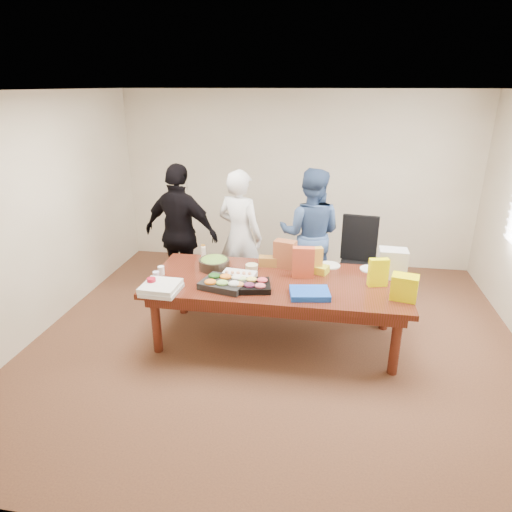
% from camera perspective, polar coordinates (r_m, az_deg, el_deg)
% --- Properties ---
extents(floor, '(5.50, 5.00, 0.02)m').
position_cam_1_polar(floor, '(5.22, 2.55, -10.71)').
color(floor, '#47301E').
rests_on(floor, ground).
extents(ceiling, '(5.50, 5.00, 0.02)m').
position_cam_1_polar(ceiling, '(4.43, 3.15, 20.69)').
color(ceiling, white).
rests_on(ceiling, wall_back).
extents(wall_back, '(5.50, 0.04, 2.70)m').
position_cam_1_polar(wall_back, '(7.06, 5.23, 9.71)').
color(wall_back, beige).
rests_on(wall_back, floor).
extents(wall_front, '(5.50, 0.04, 2.70)m').
position_cam_1_polar(wall_front, '(2.41, -4.36, -14.27)').
color(wall_front, beige).
rests_on(wall_front, floor).
extents(wall_left, '(0.04, 5.00, 2.70)m').
position_cam_1_polar(wall_left, '(5.65, -26.21, 4.67)').
color(wall_left, beige).
rests_on(wall_left, floor).
extents(conference_table, '(2.80, 1.20, 0.75)m').
position_cam_1_polar(conference_table, '(5.03, 2.62, -6.98)').
color(conference_table, '#4C1C0F').
rests_on(conference_table, floor).
extents(office_chair, '(0.64, 0.64, 1.12)m').
position_cam_1_polar(office_chair, '(5.89, 13.07, -1.20)').
color(office_chair, black).
rests_on(office_chair, floor).
extents(person_center, '(0.75, 0.63, 1.77)m').
position_cam_1_polar(person_center, '(5.84, -2.08, 2.57)').
color(person_center, silver).
rests_on(person_center, floor).
extents(person_right, '(0.91, 0.74, 1.76)m').
position_cam_1_polar(person_right, '(5.96, 6.99, 2.82)').
color(person_right, '#354E7E').
rests_on(person_right, floor).
extents(person_left, '(1.15, 0.70, 1.84)m').
position_cam_1_polar(person_left, '(5.90, -9.64, 2.84)').
color(person_left, black).
rests_on(person_left, floor).
extents(veggie_tray, '(0.53, 0.46, 0.07)m').
position_cam_1_polar(veggie_tray, '(4.69, -4.13, -3.59)').
color(veggie_tray, black).
rests_on(veggie_tray, conference_table).
extents(fruit_tray, '(0.46, 0.39, 0.06)m').
position_cam_1_polar(fruit_tray, '(4.64, -0.71, -3.88)').
color(fruit_tray, black).
rests_on(fruit_tray, conference_table).
extents(sheet_cake, '(0.39, 0.31, 0.06)m').
position_cam_1_polar(sheet_cake, '(4.86, -2.32, -2.65)').
color(sheet_cake, white).
rests_on(sheet_cake, conference_table).
extents(salad_bowl, '(0.41, 0.41, 0.12)m').
position_cam_1_polar(salad_bowl, '(5.15, -5.40, -1.03)').
color(salad_bowl, black).
rests_on(salad_bowl, conference_table).
extents(chip_bag_blue, '(0.44, 0.35, 0.06)m').
position_cam_1_polar(chip_bag_blue, '(4.52, 6.93, -4.79)').
color(chip_bag_blue, blue).
rests_on(chip_bag_blue, conference_table).
extents(chip_bag_red, '(0.25, 0.12, 0.35)m').
position_cam_1_polar(chip_bag_red, '(4.89, 6.11, -0.83)').
color(chip_bag_red, '#C84927').
rests_on(chip_bag_red, conference_table).
extents(chip_bag_yellow, '(0.22, 0.13, 0.30)m').
position_cam_1_polar(chip_bag_yellow, '(4.84, 15.48, -2.05)').
color(chip_bag_yellow, '#F2F300').
rests_on(chip_bag_yellow, conference_table).
extents(chip_bag_orange, '(0.21, 0.14, 0.30)m').
position_cam_1_polar(chip_bag_orange, '(5.02, 7.41, -0.57)').
color(chip_bag_orange, gold).
rests_on(chip_bag_orange, conference_table).
extents(mayo_jar, '(0.10, 0.10, 0.15)m').
position_cam_1_polar(mayo_jar, '(5.10, 5.81, -1.09)').
color(mayo_jar, silver).
rests_on(mayo_jar, conference_table).
extents(mustard_bottle, '(0.07, 0.07, 0.18)m').
position_cam_1_polar(mustard_bottle, '(5.23, 5.80, -0.27)').
color(mustard_bottle, gold).
rests_on(mustard_bottle, conference_table).
extents(dressing_bottle, '(0.06, 0.06, 0.18)m').
position_cam_1_polar(dressing_bottle, '(5.45, -6.81, 0.54)').
color(dressing_bottle, brown).
rests_on(dressing_bottle, conference_table).
extents(ranch_bottle, '(0.07, 0.07, 0.17)m').
position_cam_1_polar(ranch_bottle, '(5.42, -6.78, 0.39)').
color(ranch_bottle, white).
rests_on(ranch_bottle, conference_table).
extents(banana_bunch, '(0.30, 0.24, 0.09)m').
position_cam_1_polar(banana_bunch, '(5.08, 7.81, -1.61)').
color(banana_bunch, yellow).
rests_on(banana_bunch, conference_table).
extents(bread_loaf, '(0.29, 0.14, 0.11)m').
position_cam_1_polar(bread_loaf, '(5.21, 1.94, -0.68)').
color(bread_loaf, olive).
rests_on(bread_loaf, conference_table).
extents(kraft_bag, '(0.28, 0.21, 0.32)m').
position_cam_1_polar(kraft_bag, '(5.15, 3.75, 0.26)').
color(kraft_bag, brown).
rests_on(kraft_bag, conference_table).
extents(red_cup, '(0.10, 0.10, 0.12)m').
position_cam_1_polar(red_cup, '(4.75, -13.30, -3.47)').
color(red_cup, '#A81025').
rests_on(red_cup, conference_table).
extents(clear_cup_a, '(0.09, 0.09, 0.10)m').
position_cam_1_polar(clear_cup_a, '(4.95, -12.74, -2.52)').
color(clear_cup_a, white).
rests_on(clear_cup_a, conference_table).
extents(clear_cup_b, '(0.07, 0.07, 0.10)m').
position_cam_1_polar(clear_cup_b, '(5.08, -12.12, -1.84)').
color(clear_cup_b, white).
rests_on(clear_cup_b, conference_table).
extents(pizza_box_lower, '(0.38, 0.38, 0.04)m').
position_cam_1_polar(pizza_box_lower, '(4.68, -12.09, -4.31)').
color(pizza_box_lower, silver).
rests_on(pizza_box_lower, conference_table).
extents(pizza_box_upper, '(0.38, 0.38, 0.04)m').
position_cam_1_polar(pizza_box_upper, '(4.67, -12.21, -3.77)').
color(pizza_box_upper, silver).
rests_on(pizza_box_upper, pizza_box_lower).
extents(plate_a, '(0.26, 0.26, 0.01)m').
position_cam_1_polar(plate_a, '(5.28, 14.57, -1.65)').
color(plate_a, silver).
rests_on(plate_a, conference_table).
extents(plate_b, '(0.26, 0.26, 0.02)m').
position_cam_1_polar(plate_b, '(5.29, 9.45, -1.18)').
color(plate_b, silver).
rests_on(plate_b, conference_table).
extents(dip_bowl_a, '(0.17, 0.17, 0.06)m').
position_cam_1_polar(dip_bowl_a, '(5.19, 4.09, -1.16)').
color(dip_bowl_a, beige).
rests_on(dip_bowl_a, conference_table).
extents(dip_bowl_b, '(0.16, 0.16, 0.06)m').
position_cam_1_polar(dip_bowl_b, '(5.12, -0.56, -1.41)').
color(dip_bowl_b, beige).
rests_on(dip_bowl_b, conference_table).
extents(grocery_bag_white, '(0.31, 0.22, 0.32)m').
position_cam_1_polar(grocery_bag_white, '(5.09, 17.16, -0.91)').
color(grocery_bag_white, silver).
rests_on(grocery_bag_white, conference_table).
extents(grocery_bag_yellow, '(0.29, 0.23, 0.25)m').
position_cam_1_polar(grocery_bag_yellow, '(4.62, 18.58, -3.85)').
color(grocery_bag_yellow, '#EEE500').
rests_on(grocery_bag_yellow, conference_table).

